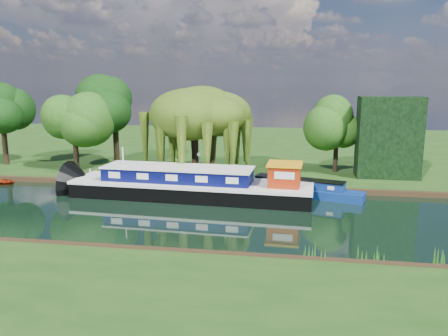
# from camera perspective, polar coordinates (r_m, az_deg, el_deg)

# --- Properties ---
(ground) EXTENTS (120.00, 120.00, 0.00)m
(ground) POSITION_cam_1_polar(r_m,az_deg,el_deg) (33.99, -7.91, -5.80)
(ground) COLOR black
(far_bank) EXTENTS (120.00, 52.00, 0.45)m
(far_bank) POSITION_cam_1_polar(r_m,az_deg,el_deg) (66.46, 0.64, 2.88)
(far_bank) COLOR #18390F
(far_bank) RESTS_ON ground
(dutch_barge) EXTENTS (21.01, 5.77, 4.39)m
(dutch_barge) POSITION_cam_1_polar(r_m,az_deg,el_deg) (37.79, -4.11, -2.27)
(dutch_barge) COLOR black
(dutch_barge) RESTS_ON ground
(narrowboat) EXTENTS (11.27, 5.08, 1.64)m
(narrowboat) POSITION_cam_1_polar(r_m,az_deg,el_deg) (39.17, 9.76, -2.68)
(narrowboat) COLOR navy
(narrowboat) RESTS_ON ground
(red_dinghy) EXTENTS (3.26, 2.55, 0.62)m
(red_dinghy) POSITION_cam_1_polar(r_m,az_deg,el_deg) (48.20, -26.96, -1.85)
(red_dinghy) COLOR maroon
(red_dinghy) RESTS_ON ground
(willow_left) EXTENTS (7.09, 7.09, 8.50)m
(willow_left) POSITION_cam_1_polar(r_m,az_deg,el_deg) (43.79, -3.87, 6.93)
(willow_left) COLOR black
(willow_left) RESTS_ON far_bank
(willow_right) EXTENTS (6.27, 6.27, 7.64)m
(willow_right) POSITION_cam_1_polar(r_m,az_deg,el_deg) (43.45, -1.76, 6.12)
(willow_right) COLOR black
(willow_right) RESTS_ON far_bank
(tree_far_left) EXTENTS (5.00, 5.00, 8.05)m
(tree_far_left) POSITION_cam_1_polar(r_m,az_deg,el_deg) (48.92, -19.03, 6.03)
(tree_far_left) COLOR black
(tree_far_left) RESTS_ON far_bank
(tree_far_back) EXTENTS (5.02, 5.02, 8.44)m
(tree_far_back) POSITION_cam_1_polar(r_m,az_deg,el_deg) (55.84, -27.02, 6.38)
(tree_far_back) COLOR black
(tree_far_back) RESTS_ON far_bank
(tree_far_mid) EXTENTS (5.71, 5.71, 9.34)m
(tree_far_mid) POSITION_cam_1_polar(r_m,az_deg,el_deg) (50.99, -14.11, 7.52)
(tree_far_mid) COLOR black
(tree_far_mid) RESTS_ON far_bank
(tree_far_right) EXTENTS (4.24, 4.24, 6.94)m
(tree_far_right) POSITION_cam_1_polar(r_m,az_deg,el_deg) (47.32, 14.55, 5.23)
(tree_far_right) COLOR black
(tree_far_right) RESTS_ON far_bank
(conifer_hedge) EXTENTS (6.00, 3.00, 8.00)m
(conifer_hedge) POSITION_cam_1_polar(r_m,az_deg,el_deg) (46.30, 20.69, 3.76)
(conifer_hedge) COLOR black
(conifer_hedge) RESTS_ON far_bank
(lamppost) EXTENTS (0.36, 0.36, 2.56)m
(lamppost) POSITION_cam_1_polar(r_m,az_deg,el_deg) (43.20, -3.31, 1.26)
(lamppost) COLOR silver
(lamppost) RESTS_ON far_bank
(mooring_posts) EXTENTS (19.16, 0.16, 1.00)m
(mooring_posts) POSITION_cam_1_polar(r_m,az_deg,el_deg) (41.71, -5.25, -1.19)
(mooring_posts) COLOR silver
(mooring_posts) RESTS_ON far_bank
(reeds_near) EXTENTS (33.70, 1.50, 1.10)m
(reeds_near) POSITION_cam_1_polar(r_m,az_deg,el_deg) (25.42, 2.13, -10.36)
(reeds_near) COLOR #1B4E14
(reeds_near) RESTS_ON ground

